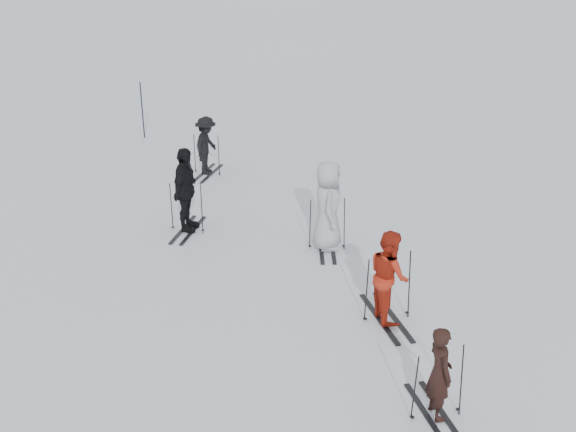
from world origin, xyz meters
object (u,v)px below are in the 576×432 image
object	(u,v)px
skier_red	(389,277)
skier_uphill_left	(185,191)
skier_near_dark	(439,374)
skier_grey	(328,207)
skier_uphill_far	(206,146)
piste_marker	(142,110)

from	to	relation	value
skier_red	skier_uphill_left	size ratio (longest dim) A/B	0.88
skier_near_dark	skier_grey	world-z (taller)	skier_grey
skier_uphill_far	piste_marker	world-z (taller)	piste_marker
skier_grey	skier_uphill_left	distance (m)	3.33
skier_near_dark	skier_grey	distance (m)	5.83
skier_near_dark	skier_red	xyz separation A→B (m)	(-0.07, 2.77, 0.12)
skier_near_dark	piste_marker	xyz separation A→B (m)	(-5.24, 14.37, 0.15)
skier_red	skier_grey	xyz separation A→B (m)	(-0.62, 3.01, 0.13)
skier_uphill_left	skier_uphill_far	bearing A→B (deg)	11.97
skier_red	piste_marker	xyz separation A→B (m)	(-5.16, 11.60, 0.04)
skier_near_dark	skier_uphill_left	bearing A→B (deg)	20.68
skier_uphill_far	piste_marker	size ratio (longest dim) A/B	0.89
skier_uphill_left	piste_marker	world-z (taller)	skier_uphill_left
skier_near_dark	piste_marker	world-z (taller)	piste_marker
skier_uphill_left	skier_uphill_far	world-z (taller)	skier_uphill_left
piste_marker	skier_uphill_far	bearing A→B (deg)	-60.83
skier_uphill_far	skier_grey	bearing A→B (deg)	-129.85
skier_near_dark	skier_red	size ratio (longest dim) A/B	0.87
skier_red	skier_grey	world-z (taller)	skier_grey
piste_marker	skier_uphill_left	bearing A→B (deg)	-78.60
skier_red	piste_marker	size ratio (longest dim) A/B	0.96
skier_uphill_left	skier_uphill_far	distance (m)	3.80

